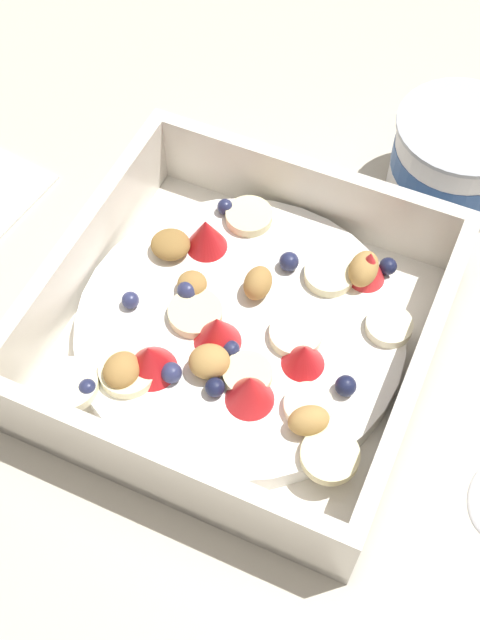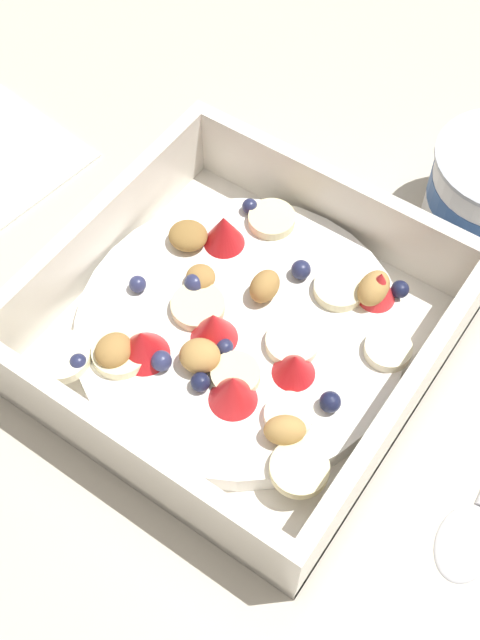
{
  "view_description": "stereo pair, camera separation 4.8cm",
  "coord_description": "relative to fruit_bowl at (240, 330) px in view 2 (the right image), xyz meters",
  "views": [
    {
      "loc": [
        0.12,
        -0.25,
        0.44
      ],
      "look_at": [
        0.01,
        -0.01,
        0.03
      ],
      "focal_mm": 44.66,
      "sensor_mm": 36.0,
      "label": 1
    },
    {
      "loc": [
        0.16,
        -0.22,
        0.44
      ],
      "look_at": [
        0.01,
        -0.01,
        0.03
      ],
      "focal_mm": 44.66,
      "sensor_mm": 36.0,
      "label": 2
    }
  ],
  "objects": [
    {
      "name": "ground_plane",
      "position": [
        -0.02,
        0.01,
        -0.02
      ],
      "size": [
        2.4,
        2.4,
        0.0
      ],
      "primitive_type": "plane",
      "color": "beige"
    },
    {
      "name": "fruit_bowl",
      "position": [
        0.0,
        0.0,
        0.0
      ],
      "size": [
        0.23,
        0.23,
        0.06
      ],
      "color": "white",
      "rests_on": "ground"
    }
  ]
}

